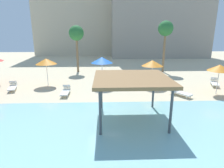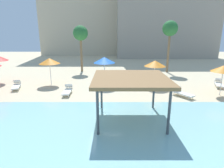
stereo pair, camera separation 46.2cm
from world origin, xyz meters
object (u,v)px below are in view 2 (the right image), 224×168
palm_tree_1 (169,30)px  beach_umbrella_orange_3 (222,69)px  lounge_chair_2 (67,90)px  lounge_chair_4 (218,83)px  beach_umbrella_orange_7 (48,61)px  shade_pavilion (130,80)px  lounge_chair_5 (180,92)px  beach_umbrella_blue_4 (103,60)px  palm_tree_0 (80,34)px  lounge_chair_1 (163,80)px  lounge_chair_0 (15,85)px  beach_umbrella_orange_6 (154,63)px

palm_tree_1 → beach_umbrella_orange_3: bearing=-79.5°
lounge_chair_2 → lounge_chair_4: (14.02, 2.21, 0.00)m
beach_umbrella_orange_7 → shade_pavilion: bearing=-47.8°
shade_pavilion → beach_umbrella_orange_3: shade_pavilion is taller
lounge_chair_4 → lounge_chair_5: same height
beach_umbrella_blue_4 → palm_tree_0: palm_tree_0 is taller
lounge_chair_5 → palm_tree_1: size_ratio=0.29×
beach_umbrella_blue_4 → lounge_chair_2: bearing=-138.3°
beach_umbrella_orange_7 → lounge_chair_5: beach_umbrella_orange_7 is taller
lounge_chair_4 → beach_umbrella_orange_3: bearing=-5.8°
lounge_chair_1 → lounge_chair_2: same height
lounge_chair_0 → palm_tree_1: 18.49m
shade_pavilion → palm_tree_0: (-5.08, 14.52, 2.39)m
beach_umbrella_orange_3 → palm_tree_0: size_ratio=0.42×
lounge_chair_2 → lounge_chair_5: (9.42, -0.61, 0.00)m
beach_umbrella_orange_6 → lounge_chair_1: size_ratio=1.27×
lounge_chair_0 → beach_umbrella_orange_6: bearing=75.9°
beach_umbrella_blue_4 → beach_umbrella_orange_7: 5.37m
beach_umbrella_orange_3 → lounge_chair_0: size_ratio=1.26×
beach_umbrella_blue_4 → lounge_chair_5: bearing=-27.3°
lounge_chair_2 → lounge_chair_5: 9.44m
beach_umbrella_orange_7 → lounge_chair_0: bearing=-151.6°
beach_umbrella_orange_3 → lounge_chair_4: beach_umbrella_orange_3 is taller
lounge_chair_4 → palm_tree_1: bearing=-135.2°
lounge_chair_2 → palm_tree_1: 15.16m
lounge_chair_0 → lounge_chair_1: bearing=79.9°
lounge_chair_4 → palm_tree_1: size_ratio=0.31×
palm_tree_0 → lounge_chair_4: bearing=-27.5°
beach_umbrella_orange_6 → lounge_chair_4: bearing=-1.4°
beach_umbrella_orange_3 → beach_umbrella_orange_6: size_ratio=0.99×
beach_umbrella_orange_3 → beach_umbrella_orange_7: size_ratio=0.95×
lounge_chair_4 → palm_tree_0: 16.73m
beach_umbrella_orange_3 → beach_umbrella_blue_4: (-9.71, 2.99, 0.28)m
lounge_chair_2 → shade_pavilion: bearing=43.1°
shade_pavilion → palm_tree_0: size_ratio=0.71×
beach_umbrella_blue_4 → lounge_chair_5: size_ratio=1.47×
beach_umbrella_blue_4 → beach_umbrella_orange_7: (-5.35, 0.32, -0.14)m
palm_tree_1 → lounge_chair_4: bearing=-66.4°
lounge_chair_0 → palm_tree_1: (16.07, 7.63, 5.05)m
beach_umbrella_orange_6 → palm_tree_1: palm_tree_1 is taller
beach_umbrella_orange_7 → lounge_chair_1: 11.56m
palm_tree_1 → lounge_chair_5: bearing=-99.1°
beach_umbrella_orange_6 → lounge_chair_4: (6.21, -0.15, -1.91)m
beach_umbrella_orange_3 → lounge_chair_4: size_ratio=1.26×
beach_umbrella_orange_7 → lounge_chair_4: 16.49m
beach_umbrella_blue_4 → lounge_chair_2: (-3.03, -2.69, -2.18)m
beach_umbrella_orange_3 → lounge_chair_4: bearing=63.0°
beach_umbrella_blue_4 → palm_tree_0: size_ratio=0.47×
beach_umbrella_blue_4 → lounge_chair_2: 4.60m
beach_umbrella_orange_6 → lounge_chair_1: bearing=41.0°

